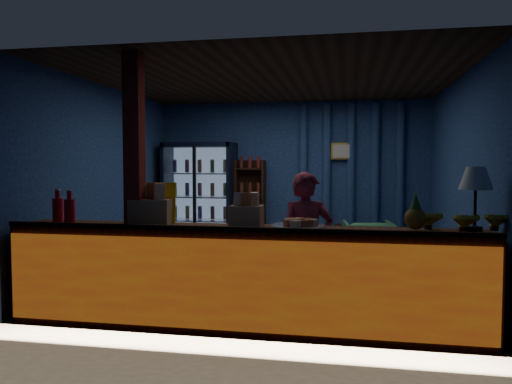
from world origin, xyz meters
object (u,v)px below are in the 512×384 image
at_px(green_chair, 368,243).
at_px(pastry_tray, 298,225).
at_px(table_lamp, 476,181).
at_px(shopkeeper, 307,245).

distance_m(green_chair, pastry_tray, 3.36).
height_order(pastry_tray, table_lamp, table_lamp).
height_order(shopkeeper, pastry_tray, shopkeeper).
bearing_deg(table_lamp, pastry_tray, -178.03).
xyz_separation_m(green_chair, table_lamp, (0.79, -3.16, 1.05)).
height_order(green_chair, pastry_tray, pastry_tray).
distance_m(shopkeeper, pastry_tray, 0.50).
relative_size(green_chair, pastry_tray, 1.46).
bearing_deg(green_chair, shopkeeper, 69.63).
bearing_deg(table_lamp, shopkeeper, 165.56).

